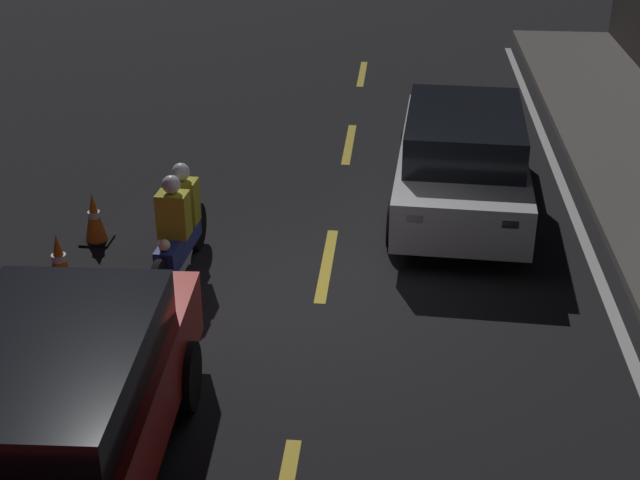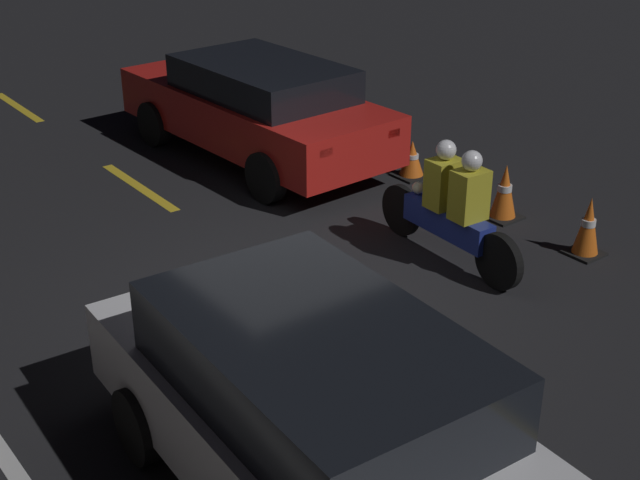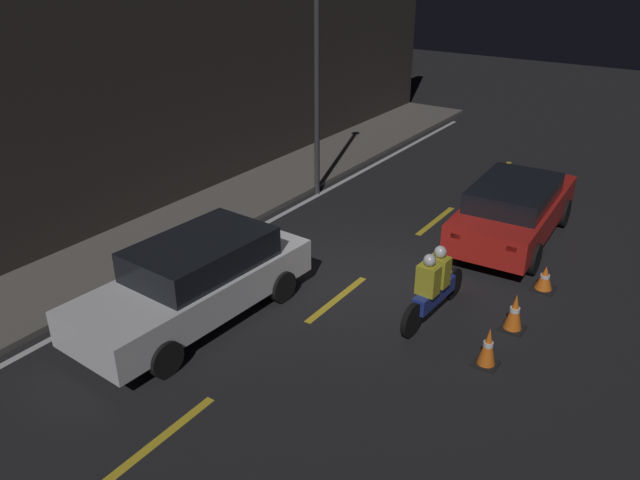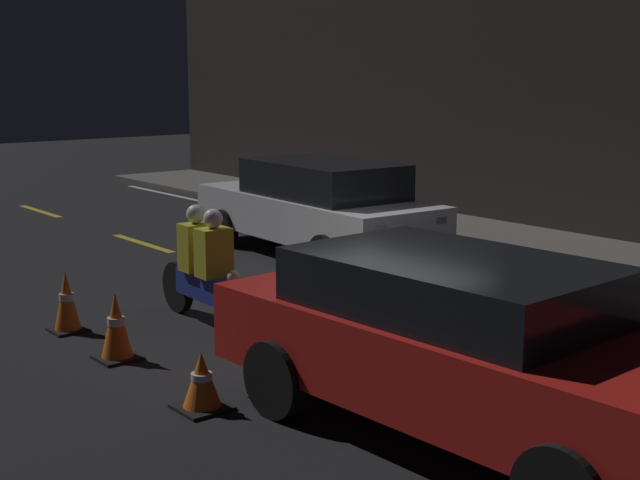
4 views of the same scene
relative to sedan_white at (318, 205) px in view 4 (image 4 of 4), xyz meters
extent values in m
plane|color=black|center=(2.93, -1.74, -0.79)|extent=(56.00, 56.00, 0.00)
cube|color=#605B56|center=(2.93, 3.06, -0.73)|extent=(28.00, 2.37, 0.12)
cube|color=gold|center=(-7.07, -1.74, -0.78)|extent=(2.00, 0.14, 0.01)
cube|color=gold|center=(-2.57, -1.74, -0.78)|extent=(2.00, 0.14, 0.01)
cube|color=gold|center=(1.93, -1.74, -0.78)|extent=(2.00, 0.14, 0.01)
cube|color=gold|center=(6.43, -1.74, -0.78)|extent=(2.00, 0.14, 0.01)
cube|color=silver|center=(2.93, 1.63, -0.78)|extent=(25.20, 0.14, 0.01)
cube|color=silver|center=(-0.07, 0.00, -0.16)|extent=(4.66, 1.95, 0.65)
cube|color=black|center=(0.16, -0.01, 0.44)|extent=(2.59, 1.68, 0.54)
cube|color=red|center=(2.16, -0.67, 0.01)|extent=(0.07, 0.20, 0.10)
cube|color=red|center=(2.22, 0.45, 0.01)|extent=(0.07, 0.20, 0.10)
cylinder|color=black|center=(-1.52, -0.77, -0.48)|extent=(0.62, 0.21, 0.61)
cylinder|color=black|center=(-1.44, 0.92, -0.48)|extent=(0.62, 0.21, 0.61)
cylinder|color=black|center=(1.31, -0.91, -0.48)|extent=(0.62, 0.21, 0.61)
cylinder|color=black|center=(1.39, 0.77, -0.48)|extent=(0.62, 0.21, 0.61)
cube|color=red|center=(6.43, -3.61, -0.12)|extent=(4.59, 1.94, 0.67)
cube|color=black|center=(6.21, -3.62, 0.44)|extent=(2.55, 1.67, 0.44)
cube|color=red|center=(4.18, -3.14, 0.05)|extent=(0.07, 0.20, 0.10)
cube|color=red|center=(4.23, -4.27, 0.05)|extent=(0.07, 0.20, 0.10)
cylinder|color=black|center=(5.00, -2.82, -0.45)|extent=(0.68, 0.21, 0.67)
cylinder|color=black|center=(5.07, -4.52, -0.45)|extent=(0.68, 0.21, 0.67)
cylinder|color=black|center=(3.23, -3.55, -0.48)|extent=(0.62, 0.11, 0.62)
cylinder|color=black|center=(1.62, -3.47, -0.48)|extent=(0.62, 0.13, 0.62)
cube|color=navy|center=(2.43, -3.51, -0.33)|extent=(1.24, 0.30, 0.30)
sphere|color=#F2EABF|center=(2.95, -3.53, -0.10)|extent=(0.14, 0.14, 0.14)
cube|color=gold|center=(2.52, -3.51, 0.10)|extent=(0.30, 0.37, 0.55)
sphere|color=silver|center=(2.52, -3.51, 0.48)|extent=(0.22, 0.22, 0.22)
cube|color=gold|center=(2.13, -3.49, 0.10)|extent=(0.30, 0.37, 0.55)
sphere|color=silver|center=(2.13, -3.49, 0.48)|extent=(0.22, 0.22, 0.22)
cube|color=black|center=(1.56, -4.85, -0.77)|extent=(0.38, 0.38, 0.03)
cone|color=orange|center=(1.56, -4.85, -0.42)|extent=(0.29, 0.29, 0.66)
cylinder|color=white|center=(1.56, -4.85, -0.39)|extent=(0.16, 0.16, 0.08)
cube|color=black|center=(2.82, -4.87, -0.77)|extent=(0.42, 0.42, 0.03)
cone|color=orange|center=(2.82, -4.87, -0.42)|extent=(0.32, 0.32, 0.67)
cylinder|color=white|center=(2.82, -4.87, -0.39)|extent=(0.18, 0.18, 0.08)
cube|color=black|center=(4.53, -4.91, -0.77)|extent=(0.44, 0.44, 0.03)
cone|color=orange|center=(4.53, -4.91, -0.52)|extent=(0.34, 0.34, 0.48)
cylinder|color=white|center=(4.53, -4.91, -0.49)|extent=(0.18, 0.18, 0.06)
camera|label=1|loc=(11.90, -0.91, 4.42)|focal=50.00mm
camera|label=2|loc=(-3.83, 2.99, 3.73)|focal=50.00mm
camera|label=3|loc=(-6.78, -7.25, 5.40)|focal=35.00mm
camera|label=4|loc=(10.85, -8.70, 2.09)|focal=50.00mm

